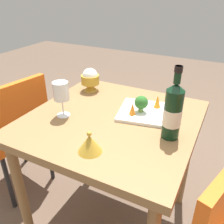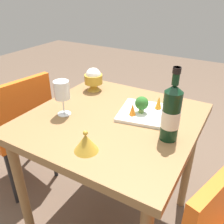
{
  "view_description": "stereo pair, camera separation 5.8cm",
  "coord_description": "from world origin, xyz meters",
  "px_view_note": "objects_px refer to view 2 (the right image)",
  "views": [
    {
      "loc": [
        -0.92,
        -0.47,
        1.35
      ],
      "look_at": [
        0.0,
        0.0,
        0.79
      ],
      "focal_mm": 38.52,
      "sensor_mm": 36.0,
      "label": 1
    },
    {
      "loc": [
        -0.9,
        -0.53,
        1.35
      ],
      "look_at": [
        0.0,
        0.0,
        0.79
      ],
      "focal_mm": 38.52,
      "sensor_mm": 36.0,
      "label": 2
    }
  ],
  "objects_px": {
    "rice_bowl": "(93,79)",
    "carrot_garnish_right": "(159,103)",
    "broccoli_floret": "(142,103)",
    "wine_bottle": "(171,113)",
    "rice_bowl_lid": "(86,143)",
    "chair_by_wall": "(21,124)",
    "wine_glass": "(62,91)",
    "carrot_garnish_left": "(133,109)",
    "serving_plate": "(145,113)"
  },
  "relations": [
    {
      "from": "rice_bowl",
      "to": "rice_bowl_lid",
      "type": "xyz_separation_m",
      "value": [
        -0.52,
        -0.32,
        -0.04
      ]
    },
    {
      "from": "serving_plate",
      "to": "carrot_garnish_left",
      "type": "height_order",
      "value": "carrot_garnish_left"
    },
    {
      "from": "wine_glass",
      "to": "broccoli_floret",
      "type": "distance_m",
      "value": 0.4
    },
    {
      "from": "rice_bowl_lid",
      "to": "serving_plate",
      "type": "relative_size",
      "value": 0.34
    },
    {
      "from": "chair_by_wall",
      "to": "rice_bowl_lid",
      "type": "bearing_deg",
      "value": -99.63
    },
    {
      "from": "wine_glass",
      "to": "rice_bowl",
      "type": "xyz_separation_m",
      "value": [
        0.33,
        0.05,
        -0.05
      ]
    },
    {
      "from": "carrot_garnish_left",
      "to": "broccoli_floret",
      "type": "bearing_deg",
      "value": -30.29
    },
    {
      "from": "chair_by_wall",
      "to": "serving_plate",
      "type": "distance_m",
      "value": 0.85
    },
    {
      "from": "wine_glass",
      "to": "carrot_garnish_right",
      "type": "relative_size",
      "value": 2.72
    },
    {
      "from": "wine_glass",
      "to": "rice_bowl",
      "type": "relative_size",
      "value": 1.26
    },
    {
      "from": "carrot_garnish_left",
      "to": "chair_by_wall",
      "type": "bearing_deg",
      "value": 96.13
    },
    {
      "from": "broccoli_floret",
      "to": "carrot_garnish_left",
      "type": "bearing_deg",
      "value": 149.71
    },
    {
      "from": "wine_bottle",
      "to": "rice_bowl_lid",
      "type": "relative_size",
      "value": 3.18
    },
    {
      "from": "rice_bowl",
      "to": "carrot_garnish_left",
      "type": "distance_m",
      "value": 0.41
    },
    {
      "from": "chair_by_wall",
      "to": "wine_bottle",
      "type": "bearing_deg",
      "value": -80.81
    },
    {
      "from": "carrot_garnish_left",
      "to": "rice_bowl_lid",
      "type": "bearing_deg",
      "value": 172.82
    },
    {
      "from": "rice_bowl_lid",
      "to": "carrot_garnish_left",
      "type": "height_order",
      "value": "rice_bowl_lid"
    },
    {
      "from": "wine_bottle",
      "to": "carrot_garnish_right",
      "type": "height_order",
      "value": "wine_bottle"
    },
    {
      "from": "chair_by_wall",
      "to": "carrot_garnish_left",
      "type": "xyz_separation_m",
      "value": [
        0.08,
        -0.77,
        0.28
      ]
    },
    {
      "from": "chair_by_wall",
      "to": "serving_plate",
      "type": "xyz_separation_m",
      "value": [
        0.15,
        -0.81,
        0.24
      ]
    },
    {
      "from": "broccoli_floret",
      "to": "rice_bowl",
      "type": "bearing_deg",
      "value": 69.29
    },
    {
      "from": "chair_by_wall",
      "to": "wine_bottle",
      "type": "height_order",
      "value": "wine_bottle"
    },
    {
      "from": "rice_bowl",
      "to": "carrot_garnish_right",
      "type": "height_order",
      "value": "rice_bowl"
    },
    {
      "from": "wine_glass",
      "to": "carrot_garnish_left",
      "type": "bearing_deg",
      "value": -65.65
    },
    {
      "from": "rice_bowl_lid",
      "to": "carrot_garnish_right",
      "type": "bearing_deg",
      "value": -15.38
    },
    {
      "from": "chair_by_wall",
      "to": "broccoli_floret",
      "type": "bearing_deg",
      "value": -71.54
    },
    {
      "from": "broccoli_floret",
      "to": "carrot_garnish_right",
      "type": "relative_size",
      "value": 1.31
    },
    {
      "from": "rice_bowl_lid",
      "to": "carrot_garnish_left",
      "type": "distance_m",
      "value": 0.33
    },
    {
      "from": "chair_by_wall",
      "to": "rice_bowl",
      "type": "bearing_deg",
      "value": -46.59
    },
    {
      "from": "carrot_garnish_left",
      "to": "carrot_garnish_right",
      "type": "distance_m",
      "value": 0.16
    },
    {
      "from": "rice_bowl",
      "to": "carrot_garnish_right",
      "type": "relative_size",
      "value": 2.16
    },
    {
      "from": "rice_bowl_lid",
      "to": "carrot_garnish_right",
      "type": "height_order",
      "value": "rice_bowl_lid"
    },
    {
      "from": "wine_glass",
      "to": "carrot_garnish_left",
      "type": "relative_size",
      "value": 2.93
    },
    {
      "from": "rice_bowl",
      "to": "serving_plate",
      "type": "bearing_deg",
      "value": -107.65
    },
    {
      "from": "rice_bowl",
      "to": "carrot_garnish_right",
      "type": "bearing_deg",
      "value": -97.98
    },
    {
      "from": "chair_by_wall",
      "to": "serving_plate",
      "type": "bearing_deg",
      "value": -70.37
    },
    {
      "from": "chair_by_wall",
      "to": "broccoli_floret",
      "type": "xyz_separation_m",
      "value": [
        0.13,
        -0.79,
        0.3
      ]
    },
    {
      "from": "chair_by_wall",
      "to": "rice_bowl",
      "type": "xyz_separation_m",
      "value": [
        0.27,
        -0.41,
        0.3
      ]
    },
    {
      "from": "broccoli_floret",
      "to": "chair_by_wall",
      "type": "bearing_deg",
      "value": 99.18
    },
    {
      "from": "carrot_garnish_right",
      "to": "serving_plate",
      "type": "bearing_deg",
      "value": 145.3
    },
    {
      "from": "broccoli_floret",
      "to": "carrot_garnish_left",
      "type": "relative_size",
      "value": 1.4
    },
    {
      "from": "rice_bowl",
      "to": "carrot_garnish_left",
      "type": "height_order",
      "value": "rice_bowl"
    },
    {
      "from": "carrot_garnish_right",
      "to": "rice_bowl_lid",
      "type": "bearing_deg",
      "value": 164.62
    },
    {
      "from": "carrot_garnish_right",
      "to": "carrot_garnish_left",
      "type": "bearing_deg",
      "value": 146.82
    },
    {
      "from": "rice_bowl",
      "to": "carrot_garnish_right",
      "type": "xyz_separation_m",
      "value": [
        -0.06,
        -0.45,
        -0.03
      ]
    },
    {
      "from": "rice_bowl_lid",
      "to": "serving_plate",
      "type": "xyz_separation_m",
      "value": [
        0.4,
        -0.08,
        -0.03
      ]
    },
    {
      "from": "serving_plate",
      "to": "broccoli_floret",
      "type": "xyz_separation_m",
      "value": [
        -0.02,
        0.01,
        0.06
      ]
    },
    {
      "from": "wine_glass",
      "to": "broccoli_floret",
      "type": "height_order",
      "value": "wine_glass"
    },
    {
      "from": "chair_by_wall",
      "to": "broccoli_floret",
      "type": "height_order",
      "value": "broccoli_floret"
    },
    {
      "from": "wine_bottle",
      "to": "rice_bowl_lid",
      "type": "bearing_deg",
      "value": 134.2
    }
  ]
}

